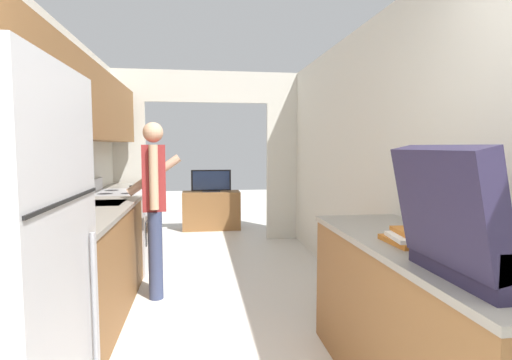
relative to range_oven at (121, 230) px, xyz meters
The scene contains 12 objects.
wall_left 1.83m from the range_oven, 99.80° to the right, with size 0.38×7.52×2.50m.
wall_right 3.19m from the range_oven, 39.18° to the right, with size 0.06×7.52×2.50m.
wall_far_with_doorway 1.89m from the range_oven, 50.36° to the left, with size 3.07×0.06×2.50m.
counter_left 1.08m from the range_oven, 90.44° to the right, with size 0.62×3.90×0.90m.
counter_right 3.45m from the range_oven, 53.24° to the right, with size 0.62×1.84×0.90m.
range_oven is the anchor object (origin of this frame).
person 1.10m from the range_oven, 61.51° to the right, with size 0.53×0.40×1.63m.
suitcase 3.89m from the range_oven, 58.93° to the right, with size 0.56×0.57×0.52m.
book_stack 3.43m from the range_oven, 53.71° to the right, with size 0.25×0.32×0.07m.
tv_cabinet 2.37m from the range_oven, 62.34° to the left, with size 0.97×0.42×0.65m.
television 2.36m from the range_oven, 61.85° to the left, with size 0.67×0.16×0.37m.
knife 0.77m from the range_oven, 84.15° to the left, with size 0.14×0.31×0.02m.
Camera 1 is at (-0.13, -0.76, 1.41)m, focal length 28.00 mm.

